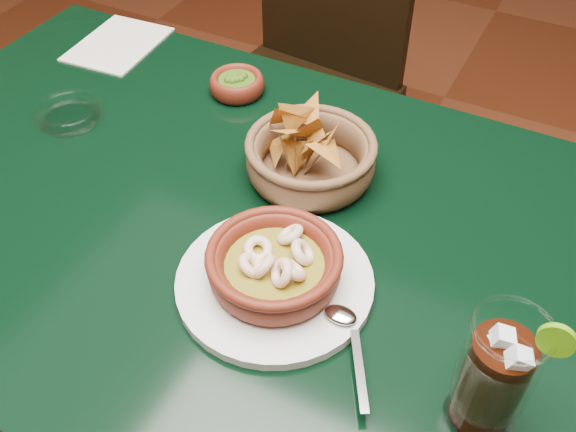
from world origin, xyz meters
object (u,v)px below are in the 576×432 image
at_px(dining_chair, 306,77).
at_px(shrimp_plate, 275,270).
at_px(chip_basket, 310,157).
at_px(cola_drink, 494,376).
at_px(dining_table, 215,251).

distance_m(dining_chair, shrimp_plate, 0.91).
height_order(chip_basket, cola_drink, cola_drink).
bearing_deg(chip_basket, dining_table, -128.16).
xyz_separation_m(dining_table, cola_drink, (0.44, -0.15, 0.18)).
xyz_separation_m(shrimp_plate, cola_drink, (0.28, -0.06, 0.05)).
bearing_deg(dining_chair, shrimp_plate, -66.78).
bearing_deg(dining_chair, chip_basket, -63.74).
relative_size(dining_table, shrimp_plate, 3.89).
relative_size(dining_chair, cola_drink, 5.02).
xyz_separation_m(dining_chair, cola_drink, (0.63, -0.86, 0.32)).
relative_size(dining_table, chip_basket, 5.24).
bearing_deg(shrimp_plate, dining_chair, 113.22).
relative_size(shrimp_plate, cola_drink, 1.66).
height_order(shrimp_plate, chip_basket, chip_basket).
bearing_deg(dining_chair, dining_table, -75.32).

